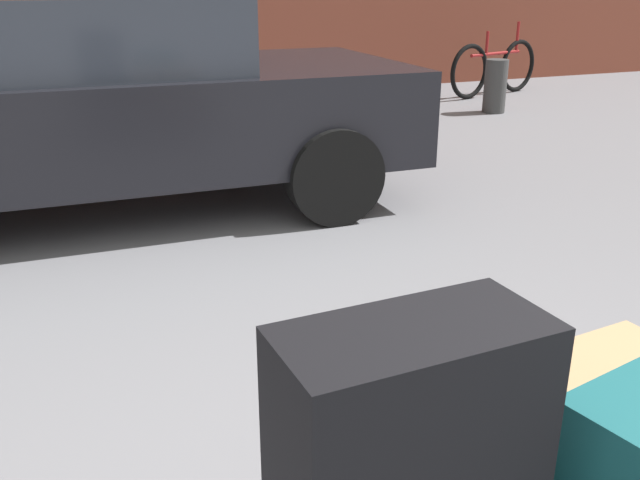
{
  "coord_description": "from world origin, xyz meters",
  "views": [
    {
      "loc": [
        -0.82,
        -0.87,
        1.54
      ],
      "look_at": [
        0.0,
        1.2,
        0.69
      ],
      "focal_mm": 38.94,
      "sensor_mm": 36.0,
      "label": 1
    }
  ],
  "objects": [
    {
      "name": "duffel_bag_tan_front_left",
      "position": [
        0.24,
        0.18,
        0.51
      ],
      "size": [
        0.68,
        0.38,
        0.34
      ],
      "primitive_type": "cube",
      "rotation": [
        0.0,
        0.0,
        0.11
      ],
      "color": "#9E7F56",
      "rests_on": "luggage_cart"
    },
    {
      "name": "parked_car",
      "position": [
        -0.58,
        4.05,
        0.76
      ],
      "size": [
        4.33,
        1.99,
        1.42
      ],
      "color": "black",
      "rests_on": "ground_plane"
    },
    {
      "name": "bicycle_leaning",
      "position": [
        4.99,
        7.26,
        0.37
      ],
      "size": [
        1.7,
        0.56,
        0.96
      ],
      "color": "black",
      "rests_on": "ground_plane"
    },
    {
      "name": "bollard_kerb_near",
      "position": [
        2.9,
        6.16,
        0.31
      ],
      "size": [
        0.27,
        0.27,
        0.62
      ],
      "primitive_type": "cylinder",
      "color": "#383838",
      "rests_on": "ground_plane"
    },
    {
      "name": "bollard_kerb_mid",
      "position": [
        4.23,
        6.16,
        0.31
      ],
      "size": [
        0.27,
        0.27,
        0.62
      ],
      "primitive_type": "cylinder",
      "color": "#383838",
      "rests_on": "ground_plane"
    }
  ]
}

